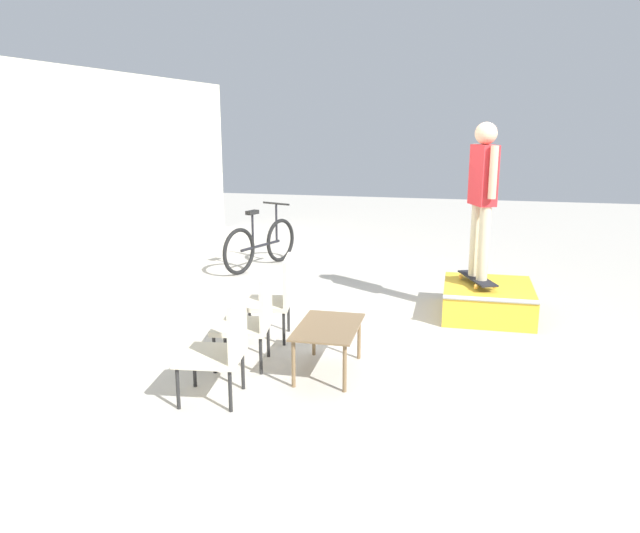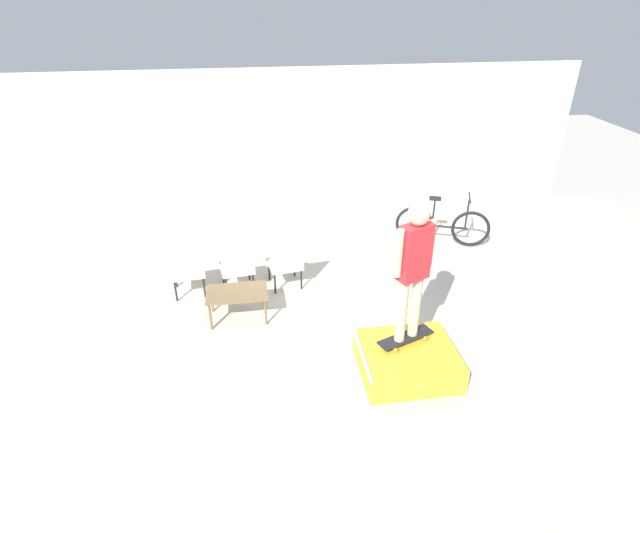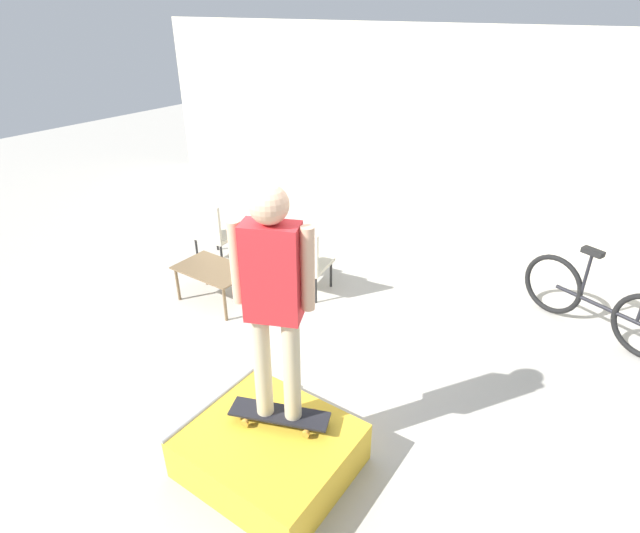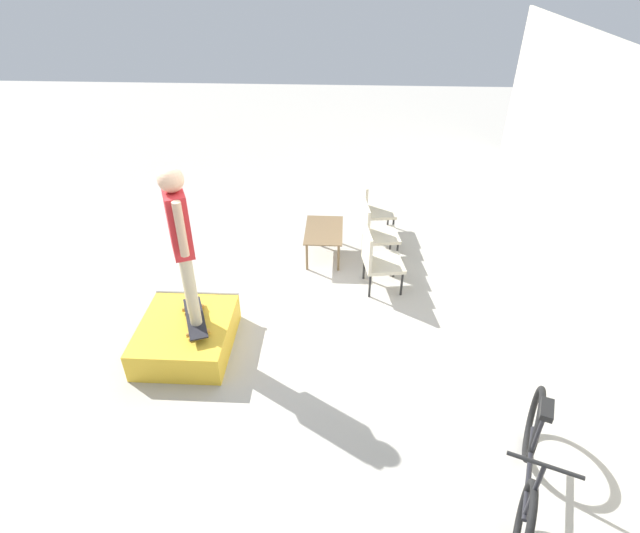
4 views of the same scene
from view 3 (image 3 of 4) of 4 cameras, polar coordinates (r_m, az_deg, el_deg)
ground_plane at (r=5.17m, az=-6.42°, el=-11.28°), size 24.00×24.00×0.00m
house_wall_back at (r=8.12m, az=14.72°, el=14.62°), size 12.00×0.06×3.00m
skate_ramp_box at (r=4.14m, az=-5.77°, el=-20.18°), size 1.23×1.05×0.39m
skateboard_on_ramp at (r=4.02m, az=-4.66°, el=-16.47°), size 0.79×0.47×0.07m
person_skater at (r=3.34m, az=-5.38°, el=-2.80°), size 0.53×0.33×1.83m
coffee_table at (r=6.08m, az=-12.11°, el=-0.66°), size 0.90×0.56×0.46m
patio_chair_left at (r=7.02m, az=-12.18°, el=4.08°), size 0.57×0.57×0.91m
patio_chair_center at (r=6.51m, az=-7.38°, el=2.56°), size 0.59×0.59×0.91m
patio_chair_right at (r=6.06m, az=-1.86°, el=0.78°), size 0.59×0.59×0.91m
bicycle at (r=6.18m, az=29.13°, el=-3.63°), size 1.68×0.74×1.00m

